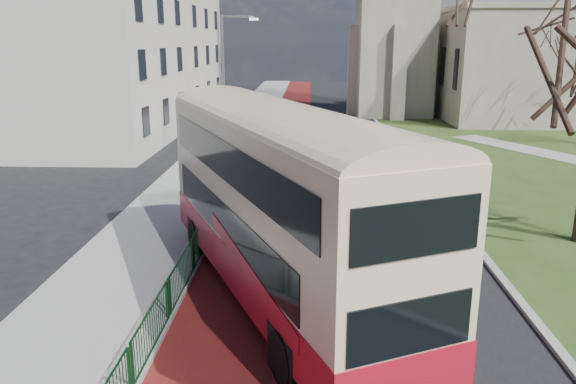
{
  "coord_description": "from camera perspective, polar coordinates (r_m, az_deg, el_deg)",
  "views": [
    {
      "loc": [
        0.49,
        -14.61,
        6.78
      ],
      "look_at": [
        -0.2,
        2.92,
        2.0
      ],
      "focal_mm": 35.0,
      "sensor_mm": 36.0,
      "label": 1
    }
  ],
  "objects": [
    {
      "name": "ground",
      "position": [
        16.11,
        0.29,
        -9.64
      ],
      "size": [
        160.0,
        160.0,
        0.0
      ],
      "primitive_type": "plane",
      "color": "black",
      "rests_on": "ground"
    },
    {
      "name": "road_carriageway",
      "position": [
        35.28,
        3.85,
        4.14
      ],
      "size": [
        9.0,
        120.0,
        0.01
      ],
      "primitive_type": "cube",
      "color": "black",
      "rests_on": "ground"
    },
    {
      "name": "bus_lane",
      "position": [
        35.3,
        -0.54,
        4.18
      ],
      "size": [
        3.4,
        120.0,
        0.01
      ],
      "primitive_type": "cube",
      "color": "#591414",
      "rests_on": "ground"
    },
    {
      "name": "pavement_west",
      "position": [
        35.68,
        -6.67,
        4.28
      ],
      "size": [
        4.0,
        120.0,
        0.12
      ],
      "primitive_type": "cube",
      "color": "gray",
      "rests_on": "ground"
    },
    {
      "name": "kerb_west",
      "position": [
        35.42,
        -3.46,
        4.29
      ],
      "size": [
        0.25,
        120.0,
        0.13
      ],
      "primitive_type": "cube",
      "color": "#999993",
      "rests_on": "ground"
    },
    {
      "name": "kerb_east",
      "position": [
        37.64,
        10.82,
        4.7
      ],
      "size": [
        0.25,
        80.0,
        0.13
      ],
      "primitive_type": "cube",
      "color": "#999993",
      "rests_on": "ground"
    },
    {
      "name": "pedestrian_railing",
      "position": [
        19.92,
        -7.83,
        -3.12
      ],
      "size": [
        0.07,
        24.0,
        1.12
      ],
      "color": "#0D3C19",
      "rests_on": "ground"
    },
    {
      "name": "street_block_near",
      "position": [
        39.37,
        -19.97,
        13.98
      ],
      "size": [
        10.3,
        14.3,
        13.0
      ],
      "color": "beige",
      "rests_on": "ground"
    },
    {
      "name": "street_block_far",
      "position": [
        54.58,
        -13.55,
        13.77
      ],
      "size": [
        10.3,
        16.3,
        11.5
      ],
      "color": "beige",
      "rests_on": "ground"
    },
    {
      "name": "streetlamp",
      "position": [
        33.04,
        -6.31,
        11.36
      ],
      "size": [
        2.13,
        0.18,
        8.0
      ],
      "color": "gray",
      "rests_on": "pavement_west"
    },
    {
      "name": "bus",
      "position": [
        14.44,
        -0.99,
        -0.44
      ],
      "size": [
        7.52,
        12.14,
        5.04
      ],
      "rotation": [
        0.0,
        0.0,
        0.43
      ],
      "color": "#AE1020",
      "rests_on": "ground"
    }
  ]
}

